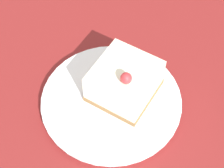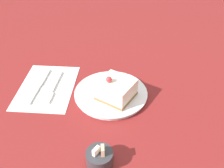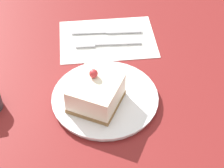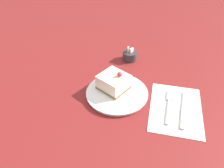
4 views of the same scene
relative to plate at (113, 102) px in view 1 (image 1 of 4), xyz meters
The scene contains 3 objects.
ground_plane 0.03m from the plate, ahead, with size 4.00×4.00×0.00m, color maroon.
plate is the anchor object (origin of this frame).
cake_slice 0.04m from the plate, 143.81° to the left, with size 0.12×0.12×0.07m.
Camera 1 is at (0.29, 0.07, 0.52)m, focal length 60.00 mm.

